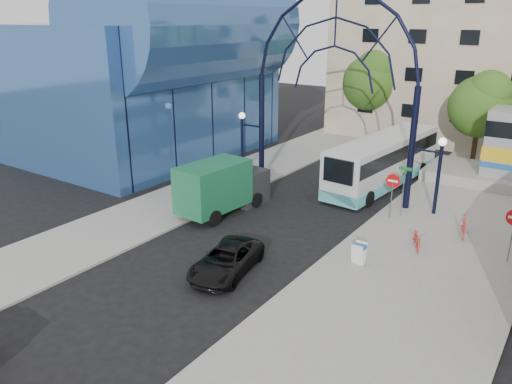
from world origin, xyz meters
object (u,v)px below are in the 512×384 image
Objects in this scene: tree_north_b at (373,79)px; city_bus at (384,160)px; street_name_sign at (404,181)px; sandwich_board at (359,251)px; bike_near_b at (464,226)px; bike_near_a at (417,238)px; stop_sign at (393,185)px; gateway_arch at (334,52)px; green_truck at (223,186)px; tree_north_a at (482,103)px; black_suv at (226,260)px.

tree_north_b reaches higher than city_bus.
sandwich_board is (0.40, -6.62, -1.39)m from street_name_sign.
tree_north_b is 4.51× the size of bike_near_b.
sandwich_board reaches higher than bike_near_a.
stop_sign is 0.21× the size of city_bus.
gateway_arch is at bearing 122.03° from bike_near_a.
gateway_arch is at bearing 151.33° from bike_near_b.
bike_near_a is 3.01m from bike_near_b.
bike_near_a is (10.62, 1.27, -0.89)m from green_truck.
street_name_sign is 1.58× the size of bike_near_b.
tree_north_a is 1.62× the size of black_suv.
sandwich_board is at bearing -68.41° from tree_north_b.
bike_near_b is (3.09, 5.73, -0.09)m from sandwich_board.
green_truck is (-3.43, -6.18, -7.07)m from gateway_arch.
green_truck reaches higher than sandwich_board.
tree_north_b is at bearing 117.65° from street_name_sign.
city_bus is at bearing -63.85° from tree_north_b.
city_bus is 9.88m from bike_near_a.
tree_north_a is at bearing 66.28° from green_truck.
green_truck is (-8.23, -4.18, -0.50)m from stop_sign.
tree_north_b is (-8.68, 17.93, 3.27)m from stop_sign.
bike_near_b is (2.57, -14.22, -3.95)m from tree_north_a.
tree_north_a is 1.16× the size of green_truck.
bike_near_b is (8.69, -2.30, -7.90)m from gateway_arch.
tree_north_a is (6.12, 11.93, -3.95)m from gateway_arch.
black_suv reaches higher than bike_near_a.
sandwich_board is 0.54× the size of bike_near_a.
street_name_sign is 1.53× the size of bike_near_a.
green_truck is (-8.63, -4.78, -0.64)m from street_name_sign.
stop_sign is 6.14m from city_bus.
black_suv is 12.14m from bike_near_b.
sandwich_board is 0.12× the size of tree_north_b.
street_name_sign is 4.32m from bike_near_a.
sandwich_board is 9.24m from green_truck.
city_bus is at bearing 75.20° from black_suv.
green_truck is at bearing -117.81° from tree_north_a.
sandwich_board is 0.14× the size of tree_north_a.
city_bus is at bearing 115.11° from stop_sign.
gateway_arch is 7.45× the size of bike_near_a.
gateway_arch is 12.52m from sandwich_board.
street_name_sign reaches higher than black_suv.
tree_north_b is 0.68× the size of city_bus.
black_suv is at bearing -154.77° from bike_near_a.
green_truck is at bearing 163.16° from bike_near_a.
gateway_arch is 9.99m from green_truck.
tree_north_a is at bearing 67.26° from black_suv.
city_bus reaches higher than sandwich_board.
stop_sign is 4.12m from bike_near_b.
tree_north_a reaches higher than city_bus.
street_name_sign is at bearing -53.69° from city_bus.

